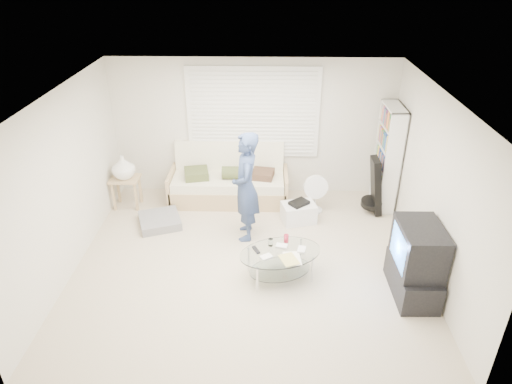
{
  "coord_description": "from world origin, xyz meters",
  "views": [
    {
      "loc": [
        0.24,
        -5.46,
        4.1
      ],
      "look_at": [
        0.1,
        0.3,
        1.0
      ],
      "focal_mm": 32.0,
      "sensor_mm": 36.0,
      "label": 1
    }
  ],
  "objects_px": {
    "bookshelf": "(387,158)",
    "coffee_table": "(280,257)",
    "futon_sofa": "(229,183)",
    "tv_unit": "(416,262)"
  },
  "relations": [
    {
      "from": "futon_sofa",
      "to": "tv_unit",
      "type": "distance_m",
      "value": 3.64
    },
    {
      "from": "tv_unit",
      "to": "coffee_table",
      "type": "xyz_separation_m",
      "value": [
        -1.75,
        0.29,
        -0.16
      ]
    },
    {
      "from": "bookshelf",
      "to": "futon_sofa",
      "type": "bearing_deg",
      "value": 177.79
    },
    {
      "from": "futon_sofa",
      "to": "tv_unit",
      "type": "relative_size",
      "value": 2.05
    },
    {
      "from": "futon_sofa",
      "to": "coffee_table",
      "type": "bearing_deg",
      "value": -68.3
    },
    {
      "from": "coffee_table",
      "to": "bookshelf",
      "type": "bearing_deg",
      "value": 48.5
    },
    {
      "from": "futon_sofa",
      "to": "tv_unit",
      "type": "height_order",
      "value": "same"
    },
    {
      "from": "bookshelf",
      "to": "coffee_table",
      "type": "xyz_separation_m",
      "value": [
        -1.87,
        -2.11,
        -0.57
      ]
    },
    {
      "from": "bookshelf",
      "to": "coffee_table",
      "type": "relative_size",
      "value": 1.41
    },
    {
      "from": "futon_sofa",
      "to": "tv_unit",
      "type": "xyz_separation_m",
      "value": [
        2.63,
        -2.51,
        0.16
      ]
    }
  ]
}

